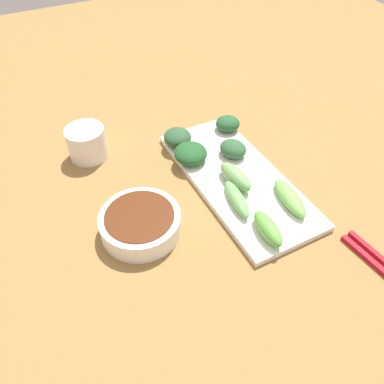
% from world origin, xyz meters
% --- Properties ---
extents(tabletop, '(2.10, 2.10, 0.02)m').
position_xyz_m(tabletop, '(0.00, 0.00, 0.01)').
color(tabletop, olive).
rests_on(tabletop, ground).
extents(sauce_bowl, '(0.13, 0.13, 0.04)m').
position_xyz_m(sauce_bowl, '(-0.11, -0.04, 0.04)').
color(sauce_bowl, white).
rests_on(sauce_bowl, tabletop).
extents(serving_plate, '(0.15, 0.35, 0.01)m').
position_xyz_m(serving_plate, '(0.09, -0.01, 0.03)').
color(serving_plate, white).
rests_on(serving_plate, tabletop).
extents(broccoli_stalk_0, '(0.04, 0.09, 0.02)m').
position_xyz_m(broccoli_stalk_0, '(0.05, -0.07, 0.04)').
color(broccoli_stalk_0, '#63A656').
rests_on(broccoli_stalk_0, serving_plate).
extents(broccoli_stalk_1, '(0.04, 0.08, 0.03)m').
position_xyz_m(broccoli_stalk_1, '(0.07, -0.02, 0.05)').
color(broccoli_stalk_1, '#6AA059').
rests_on(broccoli_stalk_1, serving_plate).
extents(broccoli_leafy_2, '(0.06, 0.06, 0.03)m').
position_xyz_m(broccoli_leafy_2, '(0.03, 0.13, 0.05)').
color(broccoli_leafy_2, '#284E2E').
rests_on(broccoli_leafy_2, serving_plate).
extents(broccoli_stalk_3, '(0.04, 0.08, 0.03)m').
position_xyz_m(broccoli_stalk_3, '(0.06, -0.15, 0.05)').
color(broccoli_stalk_3, '#5BA940').
rests_on(broccoli_stalk_3, serving_plate).
extents(broccoli_leafy_4, '(0.08, 0.08, 0.03)m').
position_xyz_m(broccoli_leafy_4, '(0.03, 0.07, 0.05)').
color(broccoli_leafy_4, '#1E4E23').
rests_on(broccoli_leafy_4, serving_plate).
extents(broccoli_stalk_5, '(0.04, 0.10, 0.02)m').
position_xyz_m(broccoli_stalk_5, '(0.13, -0.11, 0.04)').
color(broccoli_stalk_5, '#6DAB4E').
rests_on(broccoli_stalk_5, serving_plate).
extents(broccoli_leafy_6, '(0.06, 0.06, 0.03)m').
position_xyz_m(broccoli_leafy_6, '(0.11, 0.05, 0.05)').
color(broccoli_leafy_6, '#2B5530').
rests_on(broccoli_leafy_6, serving_plate).
extents(broccoli_leafy_7, '(0.06, 0.06, 0.03)m').
position_xyz_m(broccoli_leafy_7, '(0.15, 0.12, 0.05)').
color(broccoli_leafy_7, '#22512A').
rests_on(broccoli_leafy_7, serving_plate).
extents(tea_cup, '(0.07, 0.07, 0.06)m').
position_xyz_m(tea_cup, '(-0.13, 0.19, 0.05)').
color(tea_cup, white).
rests_on(tea_cup, tabletop).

